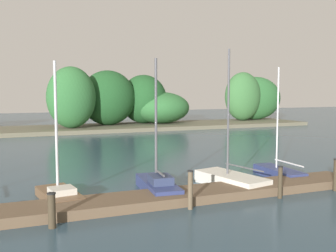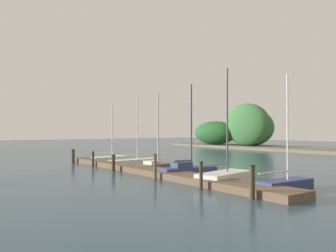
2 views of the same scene
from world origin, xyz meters
name	(u,v)px [view 1 (image 1 of 2)]	position (x,y,z in m)	size (l,w,h in m)	color
dock_pier	(116,203)	(0.00, 13.53, 0.17)	(21.33, 1.80, 0.35)	brown
far_shore	(63,104)	(1.93, 42.36, 2.77)	(61.31, 8.88, 6.66)	#66604C
sailboat_2	(59,193)	(-1.78, 15.29, 0.31)	(1.61, 3.17, 5.32)	brown
sailboat_3	(157,184)	(2.14, 15.00, 0.36)	(1.46, 3.85, 5.51)	navy
sailboat_4	(229,179)	(5.44, 14.81, 0.32)	(2.07, 3.85, 5.99)	silver
sailboat_5	(277,171)	(8.58, 15.50, 0.28)	(1.10, 3.47, 5.31)	navy
mooring_piling_2	(52,210)	(-2.35, 12.24, 0.56)	(0.27, 0.27, 1.10)	#3D3323
mooring_piling_3	(190,190)	(2.39, 12.38, 0.70)	(0.20, 0.20, 1.39)	brown
mooring_piling_4	(280,182)	(6.25, 12.34, 0.64)	(0.19, 0.19, 1.28)	#3D3323
mooring_piling_5	(336,175)	(9.18, 12.42, 0.69)	(0.25, 0.25, 1.36)	#3D3323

